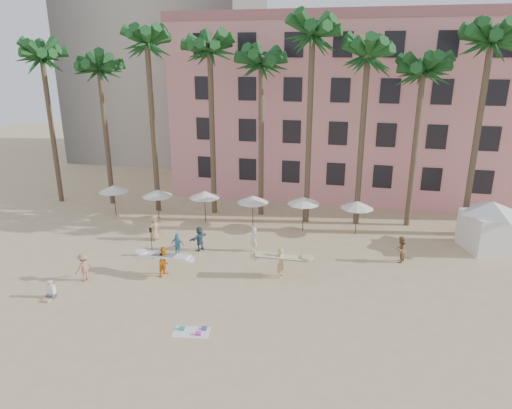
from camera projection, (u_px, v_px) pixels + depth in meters
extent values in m
plane|color=#D1B789|center=(218.00, 308.00, 24.58)|extent=(120.00, 120.00, 0.00)
cube|color=pink|center=(363.00, 109.00, 44.73)|extent=(35.00, 14.00, 16.00)
cylinder|color=brown|center=(52.00, 131.00, 40.68)|extent=(0.44, 0.44, 13.00)
cylinder|color=brown|center=(106.00, 138.00, 40.25)|extent=(0.44, 0.44, 12.00)
cylinder|color=brown|center=(153.00, 131.00, 37.96)|extent=(0.44, 0.44, 14.00)
cylinder|color=brown|center=(212.00, 135.00, 37.44)|extent=(0.44, 0.44, 13.50)
cylinder|color=brown|center=(261.00, 142.00, 37.22)|extent=(0.44, 0.44, 12.50)
cylinder|color=brown|center=(309.00, 133.00, 35.14)|extent=(0.44, 0.44, 14.50)
cylinder|color=brown|center=(361.00, 144.00, 34.99)|extent=(0.44, 0.44, 13.00)
cylinder|color=brown|center=(415.00, 151.00, 34.77)|extent=(0.44, 0.44, 12.00)
cylinder|color=brown|center=(476.00, 143.00, 32.69)|extent=(0.44, 0.44, 14.00)
cylinder|color=#332B23|center=(115.00, 201.00, 38.52)|extent=(0.07, 0.07, 2.50)
cone|color=white|center=(114.00, 188.00, 38.18)|extent=(2.50, 2.50, 0.55)
cylinder|color=#332B23|center=(158.00, 205.00, 37.60)|extent=(0.07, 0.07, 2.40)
cone|color=white|center=(157.00, 193.00, 37.27)|extent=(2.50, 2.50, 0.55)
cylinder|color=#332B23|center=(205.00, 207.00, 36.93)|extent=(0.07, 0.07, 2.50)
cone|color=white|center=(205.00, 194.00, 36.59)|extent=(2.50, 2.50, 0.55)
cylinder|color=#332B23|center=(253.00, 212.00, 36.01)|extent=(0.07, 0.07, 2.40)
cone|color=white|center=(253.00, 199.00, 35.68)|extent=(2.50, 2.50, 0.55)
cylinder|color=#332B23|center=(303.00, 215.00, 35.04)|extent=(0.07, 0.07, 2.60)
cone|color=white|center=(304.00, 200.00, 34.68)|extent=(2.50, 2.50, 0.55)
cylinder|color=#332B23|center=(356.00, 218.00, 34.40)|extent=(0.07, 0.07, 2.50)
cone|color=white|center=(357.00, 205.00, 34.06)|extent=(2.50, 2.50, 0.55)
cube|color=white|center=(488.00, 232.00, 31.68)|extent=(3.80, 3.80, 2.60)
cone|color=white|center=(492.00, 208.00, 31.14)|extent=(5.70, 5.70, 0.90)
cube|color=white|center=(191.00, 332.00, 22.38)|extent=(1.93, 1.26, 0.02)
cube|color=teal|center=(182.00, 328.00, 22.58)|extent=(0.33, 0.29, 0.10)
cube|color=#DB3CB6|center=(198.00, 334.00, 22.14)|extent=(0.31, 0.26, 0.12)
cube|color=#563F97|center=(204.00, 328.00, 22.60)|extent=(0.30, 0.34, 0.08)
imported|color=tan|center=(281.00, 263.00, 27.72)|extent=(0.54, 0.75, 1.92)
cube|color=#D8D887|center=(281.00, 257.00, 27.60)|extent=(3.26, 1.35, 0.38)
imported|color=orange|center=(165.00, 261.00, 27.97)|extent=(0.91, 1.05, 1.87)
cube|color=white|center=(164.00, 255.00, 27.86)|extent=(3.36, 1.11, 0.33)
imported|color=#3A5266|center=(200.00, 239.00, 31.60)|extent=(1.10, 1.67, 1.72)
imported|color=tan|center=(154.00, 228.00, 33.38)|extent=(0.75, 1.01, 1.89)
imported|color=brown|center=(400.00, 249.00, 29.76)|extent=(0.94, 1.05, 1.78)
imported|color=#AD765C|center=(84.00, 267.00, 27.32)|extent=(1.06, 1.29, 1.74)
imported|color=beige|center=(254.00, 240.00, 31.44)|extent=(0.74, 0.72, 1.71)
imported|color=#4E9EB7|center=(178.00, 245.00, 30.57)|extent=(1.04, 0.55, 1.69)
cylinder|color=black|center=(152.00, 244.00, 30.19)|extent=(0.04, 0.04, 2.10)
cube|color=black|center=(151.00, 230.00, 29.88)|extent=(0.18, 0.03, 0.35)
cube|color=#3F3F4C|center=(51.00, 296.00, 25.54)|extent=(0.44, 0.41, 0.24)
cube|color=tan|center=(47.00, 300.00, 25.24)|extent=(0.39, 0.44, 0.12)
cube|color=white|center=(51.00, 290.00, 25.47)|extent=(0.43, 0.26, 0.54)
sphere|color=tan|center=(50.00, 283.00, 25.35)|extent=(0.24, 0.24, 0.24)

